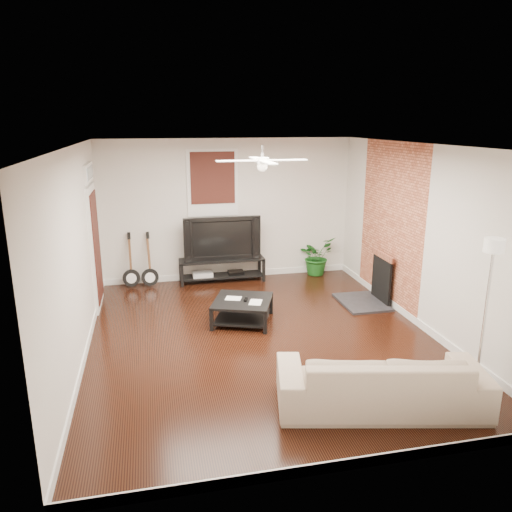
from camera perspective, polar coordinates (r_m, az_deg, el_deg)
The scene contains 14 objects.
room at distance 6.97m, azimuth 0.70°, elevation 1.13°, with size 5.01×6.01×2.81m.
brick_accent at distance 8.75m, azimuth 15.28°, elevation 3.52°, with size 0.02×2.20×2.80m, color #A55035.
fireplace at distance 8.86m, azimuth 13.20°, elevation -2.49°, with size 0.80×1.10×0.92m, color black.
window_back at distance 9.70m, azimuth -5.03°, elevation 8.41°, with size 1.00×0.06×1.30m, color #3C1610.
door_left at distance 8.74m, azimuth -18.18°, elevation 2.27°, with size 0.08×1.00×2.50m, color white.
tv_stand at distance 9.89m, azimuth -3.95°, elevation -1.60°, with size 1.68×0.45×0.47m, color black.
tv at distance 9.74m, azimuth -4.04°, elevation 2.19°, with size 1.51×0.20×0.87m, color black.
coffee_table at distance 7.92m, azimuth -1.56°, elevation -6.36°, with size 0.88×0.88×0.37m, color black.
sofa at distance 5.83m, azimuth 14.22°, elevation -13.65°, with size 2.29×0.89×0.67m, color #C0AD90.
floor_lamp at distance 6.32m, azimuth 24.98°, elevation -6.33°, with size 0.31×0.31×1.87m, color silver, non-canonical shape.
potted_plant at distance 10.35m, azimuth 7.00°, elevation 0.01°, with size 0.71×0.62×0.79m, color #19591A.
guitar_left at distance 9.69m, azimuth -14.35°, elevation -0.55°, with size 0.33×0.23×1.07m, color black, non-canonical shape.
guitar_right at distance 9.66m, azimuth -12.29°, elevation -0.48°, with size 0.33×0.23×1.07m, color black, non-canonical shape.
ceiling_fan at distance 6.78m, azimuth 0.74°, elevation 11.01°, with size 1.24×1.24×0.32m, color white, non-canonical shape.
Camera 1 is at (-1.53, -6.59, 3.12)m, focal length 34.55 mm.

